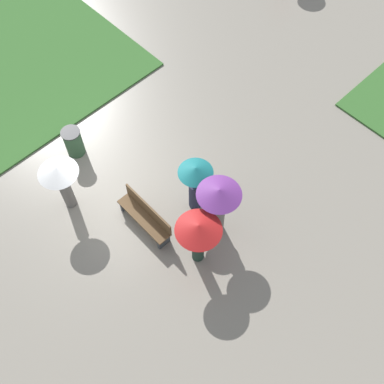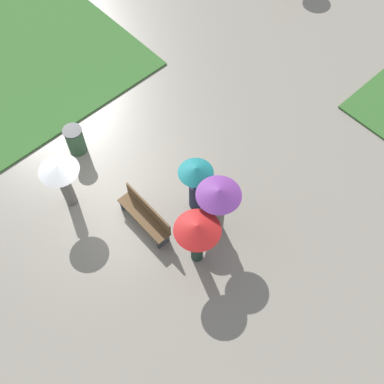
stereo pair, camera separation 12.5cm
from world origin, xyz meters
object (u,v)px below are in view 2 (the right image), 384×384
Objects in this scene: trash_bin at (75,140)px; crowd_person_white at (61,175)px; park_bench at (146,215)px; crowd_person_purple at (218,203)px; crowd_person_teal at (196,181)px; crowd_person_red at (197,233)px.

crowd_person_white is at bearing -41.64° from trash_bin.
crowd_person_white is (-1.94, -1.09, 0.87)m from park_bench.
crowd_person_teal is (-0.91, 0.10, -0.16)m from crowd_person_purple.
crowd_person_red is 0.98m from crowd_person_purple.
crowd_person_teal reaches higher than crowd_person_red.
crowd_person_purple is at bearing -27.32° from crowd_person_teal.
park_bench is at bearing 58.45° from crowd_person_purple.
crowd_person_white is at bearing 51.12° from crowd_person_purple.
crowd_person_red is 0.91× the size of crowd_person_purple.
trash_bin is at bearing 30.14° from crowd_person_purple.
crowd_person_red is at bearing 11.91° from park_bench.
crowd_person_purple is (3.31, 2.36, 0.00)m from crowd_person_white.
trash_bin is at bearing 179.49° from park_bench.
crowd_person_teal reaches higher than park_bench.
park_bench is 0.97× the size of crowd_person_teal.
crowd_person_white is 0.91× the size of crowd_person_purple.
crowd_person_purple reaches higher than crowd_person_red.
crowd_person_purple is at bearing 43.56° from park_bench.
park_bench is 1.61m from crowd_person_teal.
trash_bin is at bearing -55.02° from crowd_person_white.
crowd_person_teal is (3.71, 1.29, 0.71)m from trash_bin.
crowd_person_purple is 1.09× the size of crowd_person_teal.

